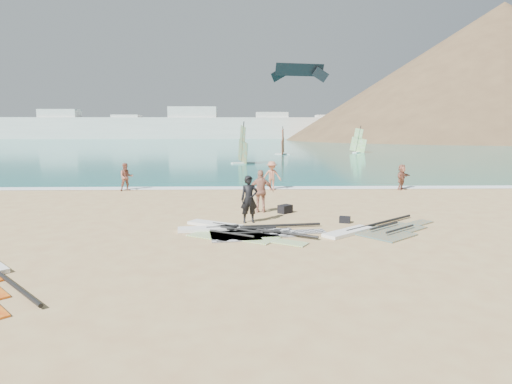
{
  "coord_description": "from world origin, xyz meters",
  "views": [
    {
      "loc": [
        -0.54,
        -15.16,
        3.84
      ],
      "look_at": [
        -0.02,
        4.0,
        1.0
      ],
      "focal_mm": 30.0,
      "sensor_mm": 36.0,
      "label": 1
    }
  ],
  "objects_px": {
    "rig_green": "(232,231)",
    "beachgoer_mid": "(272,176)",
    "gear_bag_far": "(345,220)",
    "rig_grey": "(239,231)",
    "rig_orange": "(376,230)",
    "beachgoer_back": "(261,191)",
    "person_wetsuit": "(249,199)",
    "beachgoer_right": "(402,177)",
    "beachgoer_left": "(126,177)",
    "gear_bag_near": "(285,209)"
  },
  "relations": [
    {
      "from": "rig_grey",
      "to": "gear_bag_far",
      "type": "xyz_separation_m",
      "value": [
        4.34,
        1.53,
        0.08
      ]
    },
    {
      "from": "rig_grey",
      "to": "beachgoer_mid",
      "type": "distance_m",
      "value": 11.25
    },
    {
      "from": "beachgoer_mid",
      "to": "beachgoer_back",
      "type": "xyz_separation_m",
      "value": [
        -0.96,
        -7.17,
        0.07
      ]
    },
    {
      "from": "rig_orange",
      "to": "beachgoer_left",
      "type": "relative_size",
      "value": 2.92
    },
    {
      "from": "beachgoer_back",
      "to": "gear_bag_near",
      "type": "bearing_deg",
      "value": 169.63
    },
    {
      "from": "gear_bag_far",
      "to": "beachgoer_mid",
      "type": "relative_size",
      "value": 0.24
    },
    {
      "from": "rig_green",
      "to": "gear_bag_far",
      "type": "xyz_separation_m",
      "value": [
        4.6,
        1.47,
        0.08
      ]
    },
    {
      "from": "rig_orange",
      "to": "gear_bag_far",
      "type": "xyz_separation_m",
      "value": [
        -0.82,
        1.51,
        0.08
      ]
    },
    {
      "from": "rig_orange",
      "to": "person_wetsuit",
      "type": "distance_m",
      "value": 5.14
    },
    {
      "from": "rig_orange",
      "to": "beachgoer_back",
      "type": "xyz_separation_m",
      "value": [
        -4.19,
        3.86,
        0.94
      ]
    },
    {
      "from": "rig_orange",
      "to": "beachgoer_back",
      "type": "bearing_deg",
      "value": 97.96
    },
    {
      "from": "rig_grey",
      "to": "gear_bag_near",
      "type": "bearing_deg",
      "value": 52.64
    },
    {
      "from": "rig_green",
      "to": "beachgoer_right",
      "type": "height_order",
      "value": "beachgoer_right"
    },
    {
      "from": "gear_bag_near",
      "to": "rig_grey",
      "type": "bearing_deg",
      "value": -119.52
    },
    {
      "from": "rig_grey",
      "to": "beachgoer_left",
      "type": "xyz_separation_m",
      "value": [
        -7.16,
        11.05,
        0.82
      ]
    },
    {
      "from": "beachgoer_mid",
      "to": "rig_orange",
      "type": "bearing_deg",
      "value": -74.91
    },
    {
      "from": "rig_grey",
      "to": "beachgoer_mid",
      "type": "height_order",
      "value": "beachgoer_mid"
    },
    {
      "from": "person_wetsuit",
      "to": "beachgoer_right",
      "type": "height_order",
      "value": "person_wetsuit"
    },
    {
      "from": "rig_green",
      "to": "beachgoer_mid",
      "type": "height_order",
      "value": "beachgoer_mid"
    },
    {
      "from": "rig_grey",
      "to": "person_wetsuit",
      "type": "relative_size",
      "value": 2.87
    },
    {
      "from": "rig_orange",
      "to": "beachgoer_mid",
      "type": "bearing_deg",
      "value": 66.92
    },
    {
      "from": "rig_green",
      "to": "beachgoer_right",
      "type": "relative_size",
      "value": 3.03
    },
    {
      "from": "rig_orange",
      "to": "beachgoer_right",
      "type": "height_order",
      "value": "beachgoer_right"
    },
    {
      "from": "rig_grey",
      "to": "rig_orange",
      "type": "relative_size",
      "value": 1.1
    },
    {
      "from": "rig_grey",
      "to": "rig_green",
      "type": "bearing_deg",
      "value": 159.21
    },
    {
      "from": "person_wetsuit",
      "to": "beachgoer_left",
      "type": "xyz_separation_m",
      "value": [
        -7.56,
        9.36,
        -0.11
      ]
    },
    {
      "from": "rig_green",
      "to": "rig_orange",
      "type": "relative_size",
      "value": 0.97
    },
    {
      "from": "gear_bag_far",
      "to": "rig_grey",
      "type": "bearing_deg",
      "value": -160.54
    },
    {
      "from": "rig_grey",
      "to": "beachgoer_back",
      "type": "height_order",
      "value": "beachgoer_back"
    },
    {
      "from": "gear_bag_far",
      "to": "beachgoer_mid",
      "type": "height_order",
      "value": "beachgoer_mid"
    },
    {
      "from": "rig_grey",
      "to": "beachgoer_back",
      "type": "xyz_separation_m",
      "value": [
        0.97,
        3.87,
        0.94
      ]
    },
    {
      "from": "rig_green",
      "to": "rig_orange",
      "type": "bearing_deg",
      "value": 30.73
    },
    {
      "from": "rig_grey",
      "to": "gear_bag_near",
      "type": "height_order",
      "value": "gear_bag_near"
    },
    {
      "from": "rig_grey",
      "to": "gear_bag_near",
      "type": "xyz_separation_m",
      "value": [
        2.07,
        3.65,
        0.14
      ]
    },
    {
      "from": "rig_green",
      "to": "rig_orange",
      "type": "distance_m",
      "value": 5.42
    },
    {
      "from": "rig_green",
      "to": "beachgoer_mid",
      "type": "bearing_deg",
      "value": 109.93
    },
    {
      "from": "beachgoer_left",
      "to": "beachgoer_mid",
      "type": "xyz_separation_m",
      "value": [
        9.09,
        0.0,
        0.05
      ]
    },
    {
      "from": "beachgoer_left",
      "to": "beachgoer_mid",
      "type": "distance_m",
      "value": 9.09
    },
    {
      "from": "beachgoer_left",
      "to": "beachgoer_back",
      "type": "relative_size",
      "value": 0.88
    },
    {
      "from": "rig_green",
      "to": "beachgoer_back",
      "type": "bearing_deg",
      "value": 103.31
    },
    {
      "from": "rig_orange",
      "to": "gear_bag_near",
      "type": "height_order",
      "value": "gear_bag_near"
    },
    {
      "from": "person_wetsuit",
      "to": "rig_orange",
      "type": "bearing_deg",
      "value": -29.49
    },
    {
      "from": "beachgoer_back",
      "to": "person_wetsuit",
      "type": "bearing_deg",
      "value": 76.37
    },
    {
      "from": "beachgoer_back",
      "to": "beachgoer_mid",
      "type": "bearing_deg",
      "value": -96.52
    },
    {
      "from": "rig_green",
      "to": "gear_bag_near",
      "type": "bearing_deg",
      "value": 88.18
    },
    {
      "from": "beachgoer_left",
      "to": "beachgoer_back",
      "type": "height_order",
      "value": "beachgoer_back"
    },
    {
      "from": "gear_bag_near",
      "to": "beachgoer_back",
      "type": "height_order",
      "value": "beachgoer_back"
    },
    {
      "from": "rig_green",
      "to": "beachgoer_back",
      "type": "height_order",
      "value": "beachgoer_back"
    },
    {
      "from": "gear_bag_near",
      "to": "person_wetsuit",
      "type": "xyz_separation_m",
      "value": [
        -1.68,
        -1.96,
        0.79
      ]
    },
    {
      "from": "rig_grey",
      "to": "beachgoer_right",
      "type": "height_order",
      "value": "beachgoer_right"
    }
  ]
}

